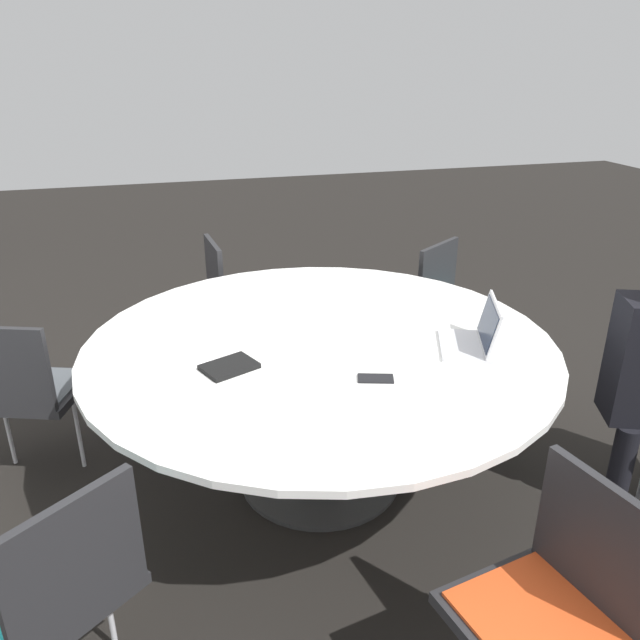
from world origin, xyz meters
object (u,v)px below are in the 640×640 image
at_px(chair_1, 454,301).
at_px(chair_3, 25,384).
at_px(chair_4, 57,582).
at_px(handbag, 155,357).
at_px(cell_phone, 376,378).
at_px(spiral_notebook, 229,367).
at_px(chair_2, 235,292).
at_px(laptop, 475,336).
at_px(chair_5, 557,598).

distance_m(chair_1, chair_3, 2.45).
height_order(chair_4, handbag, chair_4).
height_order(cell_phone, handbag, cell_phone).
bearing_deg(chair_4, cell_phone, -14.77).
relative_size(spiral_notebook, cell_phone, 1.63).
relative_size(chair_4, cell_phone, 5.46).
xyz_separation_m(chair_3, spiral_notebook, (-0.57, -0.89, 0.25)).
relative_size(chair_1, chair_2, 1.00).
xyz_separation_m(chair_1, chair_3, (-0.42, 2.41, 0.00)).
bearing_deg(handbag, cell_phone, -153.46).
height_order(chair_2, cell_phone, chair_2).
height_order(chair_4, laptop, laptop).
bearing_deg(chair_2, chair_3, -54.67).
xyz_separation_m(chair_2, spiral_notebook, (-1.52, 0.24, 0.25)).
bearing_deg(handbag, chair_1, -103.93).
xyz_separation_m(chair_1, chair_2, (0.53, 1.28, 0.00)).
bearing_deg(spiral_notebook, chair_4, 139.67).
xyz_separation_m(chair_5, cell_phone, (0.93, 0.21, 0.25)).
relative_size(chair_3, handbag, 2.34).
height_order(chair_2, chair_3, same).
xyz_separation_m(chair_1, chair_5, (-2.17, 0.77, 0.00)).
xyz_separation_m(chair_2, handbag, (-0.08, 0.54, -0.36)).
distance_m(chair_1, cell_phone, 1.59).
distance_m(chair_4, handbag, 2.22).
bearing_deg(spiral_notebook, handbag, 11.84).
height_order(chair_1, chair_4, same).
bearing_deg(chair_3, chair_4, -58.38).
height_order(chair_1, spiral_notebook, chair_1).
bearing_deg(chair_5, handbag, 11.10).
distance_m(spiral_notebook, cell_phone, 0.59).
height_order(laptop, cell_phone, laptop).
bearing_deg(chair_3, chair_1, 29.99).
height_order(chair_4, spiral_notebook, chair_4).
bearing_deg(chair_4, chair_2, 31.52).
height_order(chair_5, laptop, laptop).
relative_size(chair_1, handbag, 2.34).
distance_m(cell_phone, handbag, 1.98).
distance_m(chair_2, laptop, 1.83).
height_order(spiral_notebook, cell_phone, spiral_notebook).
bearing_deg(spiral_notebook, chair_3, 57.48).
bearing_deg(chair_3, chair_2, 60.31).
xyz_separation_m(chair_2, cell_phone, (-1.76, -0.30, 0.25)).
relative_size(chair_2, chair_4, 1.00).
relative_size(chair_2, handbag, 2.34).
bearing_deg(chair_3, spiral_notebook, -12.51).
bearing_deg(handbag, chair_3, 146.26).
bearing_deg(chair_5, chair_1, -30.40).
height_order(chair_3, laptop, laptop).
bearing_deg(handbag, laptop, -138.61).
relative_size(laptop, handbag, 1.05).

